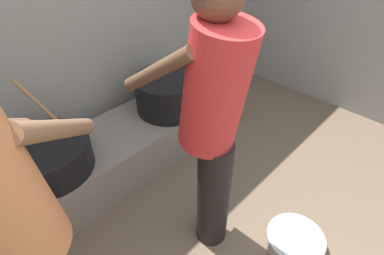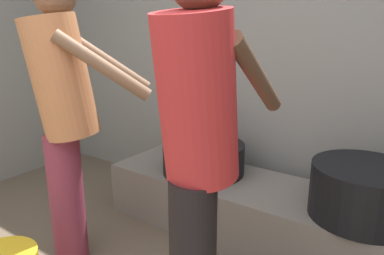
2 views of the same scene
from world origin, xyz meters
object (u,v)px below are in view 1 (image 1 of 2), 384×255
(cooking_pot_secondary, at_px, (169,93))
(cook_in_orange_shirt, at_px, (12,229))
(metal_mixing_bowl, at_px, (295,241))
(cook_in_red_shirt, at_px, (213,119))
(cooking_pot_main, at_px, (46,157))

(cooking_pot_secondary, height_order, cook_in_orange_shirt, cook_in_orange_shirt)
(cook_in_orange_shirt, bearing_deg, metal_mixing_bowl, -23.91)
(cook_in_orange_shirt, distance_m, metal_mixing_bowl, 1.66)
(cooking_pot_secondary, relative_size, metal_mixing_bowl, 1.51)
(cooking_pot_secondary, xyz_separation_m, cook_in_orange_shirt, (-1.44, -0.81, 0.42))
(cook_in_orange_shirt, bearing_deg, cooking_pot_secondary, 29.40)
(cook_in_red_shirt, bearing_deg, cook_in_orange_shirt, 175.63)
(cook_in_red_shirt, bearing_deg, metal_mixing_bowl, -57.06)
(cook_in_red_shirt, relative_size, cook_in_orange_shirt, 1.00)
(cooking_pot_main, height_order, cooking_pot_secondary, cooking_pot_main)
(cooking_pot_secondary, xyz_separation_m, metal_mixing_bowl, (-0.17, -1.37, -0.48))
(cooking_pot_main, relative_size, cooking_pot_secondary, 1.18)
(cooking_pot_main, bearing_deg, cooking_pot_secondary, -1.84)
(cooking_pot_main, distance_m, cook_in_orange_shirt, 1.03)
(cooking_pot_main, height_order, cook_in_orange_shirt, cook_in_orange_shirt)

